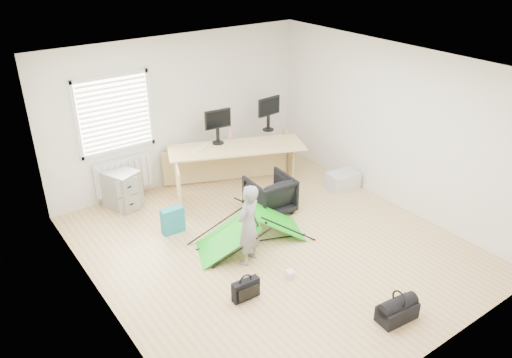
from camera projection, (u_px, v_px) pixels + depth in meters
ground at (271, 245)px, 7.54m from camera, size 5.50×5.50×0.00m
back_wall at (179, 111)px, 8.92m from camera, size 5.00×0.02×2.70m
window at (115, 114)px, 8.18m from camera, size 1.20×0.06×1.20m
radiator at (124, 175)px, 8.64m from camera, size 1.00×0.12×0.60m
desk at (237, 168)px, 9.01m from camera, size 2.51×1.62×0.82m
filing_cabinet at (122, 189)px, 8.43m from camera, size 0.61×0.69×0.67m
monitor_left at (218, 131)px, 8.86m from camera, size 0.50×0.17×0.47m
monitor_right at (268, 118)px, 9.45m from camera, size 0.51×0.15×0.48m
keyboard at (201, 148)px, 8.77m from camera, size 0.42×0.29×0.02m
thermos at (230, 134)px, 9.07m from camera, size 0.08×0.08×0.23m
office_chair at (270, 194)px, 8.29m from camera, size 0.72×0.74×0.64m
person at (248, 225)px, 6.90m from camera, size 0.52×0.45×1.22m
kite at (252, 228)px, 7.47m from camera, size 1.88×1.34×0.53m
storage_crate at (342, 180)px, 9.12m from camera, size 0.60×0.45×0.31m
tote_bag at (173, 220)px, 7.76m from camera, size 0.36×0.16×0.42m
laptop_bag at (246, 289)px, 6.39m from camera, size 0.38×0.13×0.28m
white_box at (290, 274)px, 6.80m from camera, size 0.14×0.14×0.11m
duffel_bag at (397, 312)px, 6.06m from camera, size 0.52×0.30×0.22m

